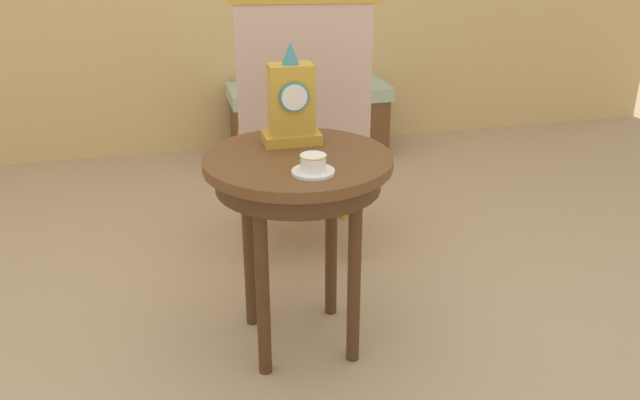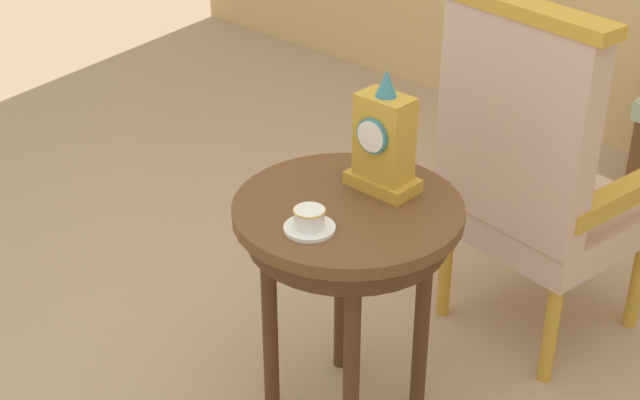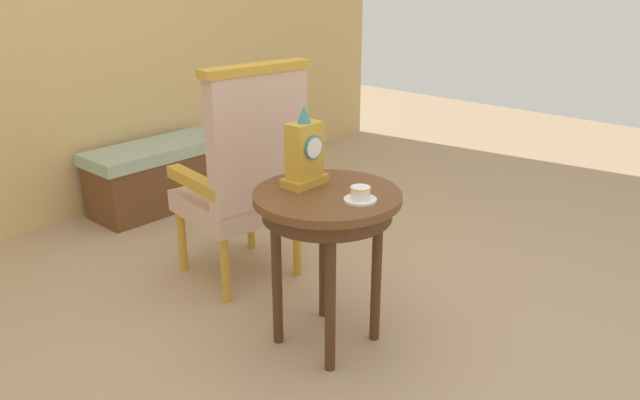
{
  "view_description": "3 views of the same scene",
  "coord_description": "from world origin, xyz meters",
  "px_view_note": "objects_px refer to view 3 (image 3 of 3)",
  "views": [
    {
      "loc": [
        -0.37,
        -1.98,
        1.43
      ],
      "look_at": [
        0.1,
        0.01,
        0.55
      ],
      "focal_mm": 38.39,
      "sensor_mm": 36.0,
      "label": 1
    },
    {
      "loc": [
        1.42,
        -1.57,
        1.9
      ],
      "look_at": [
        -0.04,
        0.02,
        0.69
      ],
      "focal_mm": 52.71,
      "sensor_mm": 36.0,
      "label": 2
    },
    {
      "loc": [
        -1.74,
        -1.52,
        1.57
      ],
      "look_at": [
        0.05,
        0.08,
        0.65
      ],
      "focal_mm": 34.96,
      "sensor_mm": 36.0,
      "label": 3
    }
  ],
  "objects_px": {
    "teacup_left": "(360,195)",
    "window_bench": "(159,175)",
    "armchair": "(247,173)",
    "mantel_clock": "(305,154)",
    "side_table": "(327,213)"
  },
  "relations": [
    {
      "from": "mantel_clock",
      "to": "teacup_left",
      "type": "bearing_deg",
      "value": -88.83
    },
    {
      "from": "side_table",
      "to": "window_bench",
      "type": "relative_size",
      "value": 0.73
    },
    {
      "from": "armchair",
      "to": "teacup_left",
      "type": "bearing_deg",
      "value": -99.94
    },
    {
      "from": "teacup_left",
      "to": "window_bench",
      "type": "height_order",
      "value": "teacup_left"
    },
    {
      "from": "armchair",
      "to": "window_bench",
      "type": "relative_size",
      "value": 1.19
    },
    {
      "from": "teacup_left",
      "to": "armchair",
      "type": "relative_size",
      "value": 0.11
    },
    {
      "from": "side_table",
      "to": "window_bench",
      "type": "distance_m",
      "value": 2.01
    },
    {
      "from": "teacup_left",
      "to": "mantel_clock",
      "type": "xyz_separation_m",
      "value": [
        -0.01,
        0.29,
        0.11
      ]
    },
    {
      "from": "side_table",
      "to": "window_bench",
      "type": "bearing_deg",
      "value": 76.44
    },
    {
      "from": "side_table",
      "to": "mantel_clock",
      "type": "xyz_separation_m",
      "value": [
        0.01,
        0.13,
        0.23
      ]
    },
    {
      "from": "teacup_left",
      "to": "window_bench",
      "type": "distance_m",
      "value": 2.18
    },
    {
      "from": "mantel_clock",
      "to": "armchair",
      "type": "distance_m",
      "value": 0.61
    },
    {
      "from": "window_bench",
      "to": "side_table",
      "type": "bearing_deg",
      "value": -103.56
    },
    {
      "from": "armchair",
      "to": "mantel_clock",
      "type": "bearing_deg",
      "value": -105.65
    },
    {
      "from": "side_table",
      "to": "armchair",
      "type": "relative_size",
      "value": 0.61
    }
  ]
}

